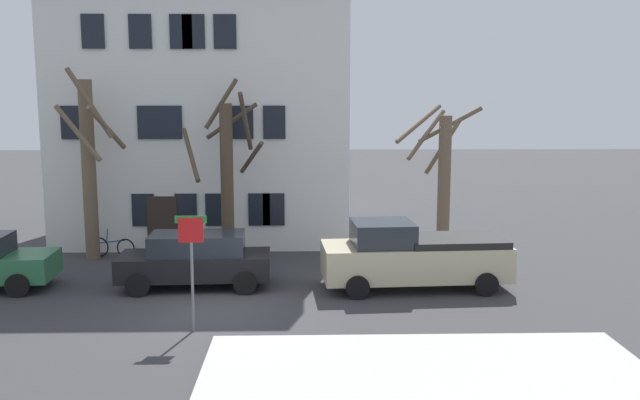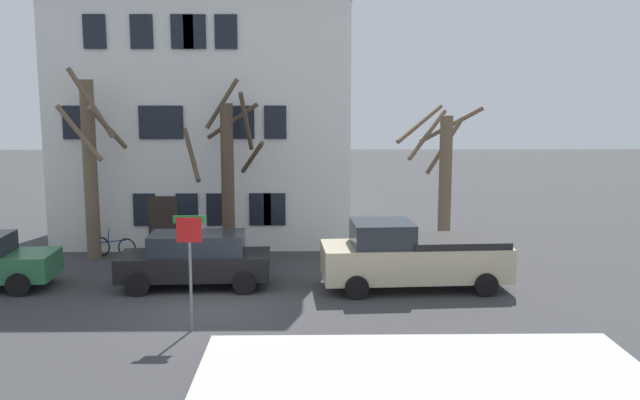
{
  "view_description": "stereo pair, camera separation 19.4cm",
  "coord_description": "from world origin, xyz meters",
  "px_view_note": "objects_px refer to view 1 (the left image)",
  "views": [
    {
      "loc": [
        2.39,
        -17.45,
        5.55
      ],
      "look_at": [
        2.92,
        3.22,
        2.48
      ],
      "focal_mm": 37.39,
      "sensor_mm": 36.0,
      "label": 1
    },
    {
      "loc": [
        2.58,
        -17.45,
        5.55
      ],
      "look_at": [
        2.92,
        3.22,
        2.48
      ],
      "focal_mm": 37.39,
      "sensor_mm": 36.0,
      "label": 2
    }
  ],
  "objects_px": {
    "tree_bare_near": "(89,165)",
    "pickup_truck_beige": "(413,256)",
    "tree_bare_mid": "(227,173)",
    "car_black_wagon": "(196,259)",
    "street_sign_pole": "(191,251)",
    "bicycle_leaning": "(113,247)",
    "building_main": "(210,95)",
    "tree_bare_far": "(442,175)"
  },
  "relations": [
    {
      "from": "car_black_wagon",
      "to": "pickup_truck_beige",
      "type": "distance_m",
      "value": 6.51
    },
    {
      "from": "tree_bare_mid",
      "to": "bicycle_leaning",
      "type": "xyz_separation_m",
      "value": [
        -4.23,
        0.71,
        -2.73
      ]
    },
    {
      "from": "tree_bare_mid",
      "to": "car_black_wagon",
      "type": "height_order",
      "value": "tree_bare_mid"
    },
    {
      "from": "car_black_wagon",
      "to": "street_sign_pole",
      "type": "bearing_deg",
      "value": -82.06
    },
    {
      "from": "building_main",
      "to": "street_sign_pole",
      "type": "bearing_deg",
      "value": -84.52
    },
    {
      "from": "tree_bare_near",
      "to": "pickup_truck_beige",
      "type": "height_order",
      "value": "tree_bare_near"
    },
    {
      "from": "tree_bare_mid",
      "to": "pickup_truck_beige",
      "type": "bearing_deg",
      "value": -30.68
    },
    {
      "from": "car_black_wagon",
      "to": "bicycle_leaning",
      "type": "bearing_deg",
      "value": 132.2
    },
    {
      "from": "tree_bare_mid",
      "to": "building_main",
      "type": "bearing_deg",
      "value": 103.17
    },
    {
      "from": "building_main",
      "to": "tree_bare_far",
      "type": "height_order",
      "value": "building_main"
    },
    {
      "from": "tree_bare_mid",
      "to": "bicycle_leaning",
      "type": "distance_m",
      "value": 5.08
    },
    {
      "from": "street_sign_pole",
      "to": "building_main",
      "type": "bearing_deg",
      "value": 95.48
    },
    {
      "from": "tree_bare_far",
      "to": "car_black_wagon",
      "type": "relative_size",
      "value": 1.19
    },
    {
      "from": "tree_bare_near",
      "to": "tree_bare_mid",
      "type": "xyz_separation_m",
      "value": [
        4.83,
        -0.45,
        -0.27
      ]
    },
    {
      "from": "tree_bare_near",
      "to": "pickup_truck_beige",
      "type": "xyz_separation_m",
      "value": [
        10.73,
        -3.95,
        -2.38
      ]
    },
    {
      "from": "car_black_wagon",
      "to": "bicycle_leaning",
      "type": "xyz_separation_m",
      "value": [
        -3.62,
        3.99,
        -0.5
      ]
    },
    {
      "from": "car_black_wagon",
      "to": "tree_bare_far",
      "type": "bearing_deg",
      "value": 27.2
    },
    {
      "from": "car_black_wagon",
      "to": "tree_bare_near",
      "type": "bearing_deg",
      "value": 138.52
    },
    {
      "from": "street_sign_pole",
      "to": "tree_bare_mid",
      "type": "bearing_deg",
      "value": 89.45
    },
    {
      "from": "street_sign_pole",
      "to": "tree_bare_far",
      "type": "bearing_deg",
      "value": 46.48
    },
    {
      "from": "building_main",
      "to": "tree_bare_far",
      "type": "xyz_separation_m",
      "value": [
        8.93,
        -4.51,
        -2.92
      ]
    },
    {
      "from": "tree_bare_far",
      "to": "car_black_wagon",
      "type": "xyz_separation_m",
      "value": [
        -8.26,
        -4.24,
        -2.04
      ]
    },
    {
      "from": "bicycle_leaning",
      "to": "pickup_truck_beige",
      "type": "bearing_deg",
      "value": -22.56
    },
    {
      "from": "tree_bare_near",
      "to": "car_black_wagon",
      "type": "bearing_deg",
      "value": -41.48
    },
    {
      "from": "tree_bare_far",
      "to": "pickup_truck_beige",
      "type": "relative_size",
      "value": 0.97
    },
    {
      "from": "tree_bare_near",
      "to": "car_black_wagon",
      "type": "xyz_separation_m",
      "value": [
        4.22,
        -3.73,
        -2.5
      ]
    },
    {
      "from": "tree_bare_near",
      "to": "pickup_truck_beige",
      "type": "distance_m",
      "value": 11.68
    },
    {
      "from": "car_black_wagon",
      "to": "street_sign_pole",
      "type": "height_order",
      "value": "street_sign_pole"
    },
    {
      "from": "tree_bare_near",
      "to": "bicycle_leaning",
      "type": "xyz_separation_m",
      "value": [
        0.6,
        0.26,
        -3.0
      ]
    },
    {
      "from": "building_main",
      "to": "tree_bare_near",
      "type": "distance_m",
      "value": 6.62
    },
    {
      "from": "tree_bare_far",
      "to": "pickup_truck_beige",
      "type": "xyz_separation_m",
      "value": [
        -1.75,
        -4.46,
        -1.92
      ]
    },
    {
      "from": "bicycle_leaning",
      "to": "building_main",
      "type": "bearing_deg",
      "value": 58.26
    },
    {
      "from": "building_main",
      "to": "street_sign_pole",
      "type": "height_order",
      "value": "building_main"
    },
    {
      "from": "tree_bare_near",
      "to": "street_sign_pole",
      "type": "height_order",
      "value": "tree_bare_near"
    },
    {
      "from": "building_main",
      "to": "tree_bare_mid",
      "type": "distance_m",
      "value": 6.25
    },
    {
      "from": "pickup_truck_beige",
      "to": "street_sign_pole",
      "type": "height_order",
      "value": "street_sign_pole"
    },
    {
      "from": "street_sign_pole",
      "to": "car_black_wagon",
      "type": "bearing_deg",
      "value": 97.94
    },
    {
      "from": "pickup_truck_beige",
      "to": "street_sign_pole",
      "type": "relative_size",
      "value": 1.97
    },
    {
      "from": "tree_bare_near",
      "to": "street_sign_pole",
      "type": "distance_m",
      "value": 9.08
    },
    {
      "from": "tree_bare_mid",
      "to": "street_sign_pole",
      "type": "bearing_deg",
      "value": -90.55
    },
    {
      "from": "tree_bare_mid",
      "to": "street_sign_pole",
      "type": "xyz_separation_m",
      "value": [
        -0.07,
        -7.16,
        -1.11
      ]
    },
    {
      "from": "building_main",
      "to": "tree_bare_near",
      "type": "xyz_separation_m",
      "value": [
        -3.55,
        -5.02,
        -2.46
      ]
    }
  ]
}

